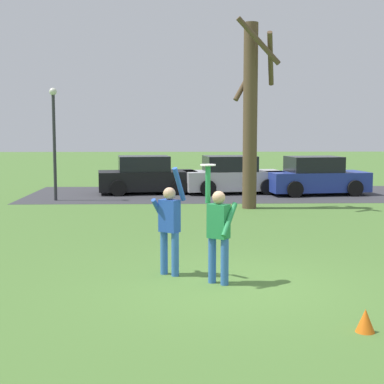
% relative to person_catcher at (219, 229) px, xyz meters
% --- Properties ---
extents(ground_plane, '(120.00, 120.00, 0.00)m').
position_rel_person_catcher_xyz_m(ground_plane, '(0.18, -0.11, -0.98)').
color(ground_plane, '#4C7533').
extents(person_catcher, '(0.57, 0.54, 2.08)m').
position_rel_person_catcher_xyz_m(person_catcher, '(0.00, 0.00, 0.00)').
color(person_catcher, '#3366B7').
rests_on(person_catcher, ground_plane).
extents(person_defender, '(0.65, 0.64, 2.05)m').
position_rel_person_catcher_xyz_m(person_defender, '(-0.86, 0.65, -0.00)').
color(person_defender, '#3366B7').
rests_on(person_defender, ground_plane).
extents(frisbee_disc, '(0.27, 0.27, 0.02)m').
position_rel_person_catcher_xyz_m(frisbee_disc, '(-0.18, 0.13, 1.11)').
color(frisbee_disc, white).
rests_on(frisbee_disc, person_catcher).
extents(parked_car_black, '(4.31, 2.46, 1.59)m').
position_rel_person_catcher_xyz_m(parked_car_black, '(-1.95, 14.55, -0.25)').
color(parked_car_black, black).
rests_on(parked_car_black, ground_plane).
extents(parked_car_silver, '(4.31, 2.46, 1.59)m').
position_rel_person_catcher_xyz_m(parked_car_silver, '(1.70, 14.48, -0.25)').
color(parked_car_silver, '#BCBCC1').
rests_on(parked_car_silver, ground_plane).
extents(parked_car_blue, '(4.31, 2.46, 1.59)m').
position_rel_person_catcher_xyz_m(parked_car_blue, '(5.14, 13.87, -0.25)').
color(parked_car_blue, '#233893').
rests_on(parked_car_blue, ground_plane).
extents(parking_strip, '(16.71, 6.40, 0.01)m').
position_rel_person_catcher_xyz_m(parking_strip, '(1.54, 14.16, -0.98)').
color(parking_strip, '#38383D').
rests_on(parking_strip, ground_plane).
extents(bare_tree_tall, '(1.54, 1.55, 6.31)m').
position_rel_person_catcher_xyz_m(bare_tree_tall, '(1.84, 9.73, 2.33)').
color(bare_tree_tall, brown).
rests_on(bare_tree_tall, ground_plane).
extents(lamppost_by_lot, '(0.28, 0.28, 4.26)m').
position_rel_person_catcher_xyz_m(lamppost_by_lot, '(-5.31, 12.16, 1.60)').
color(lamppost_by_lot, '#2D2D33').
rests_on(lamppost_by_lot, ground_plane).
extents(field_cone_orange, '(0.26, 0.26, 0.32)m').
position_rel_person_catcher_xyz_m(field_cone_orange, '(1.79, -2.50, -0.82)').
color(field_cone_orange, orange).
rests_on(field_cone_orange, ground_plane).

